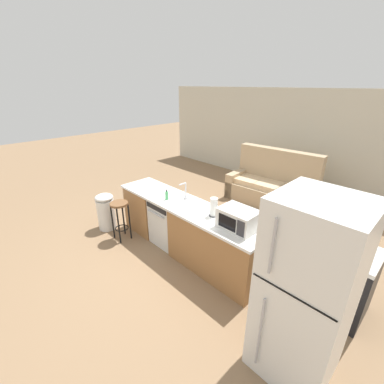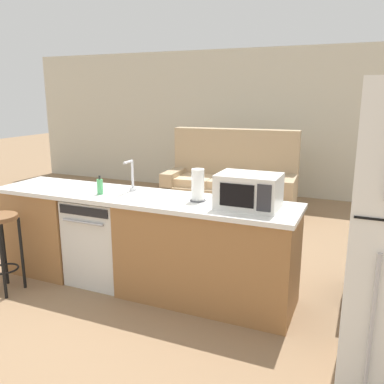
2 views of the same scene
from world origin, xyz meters
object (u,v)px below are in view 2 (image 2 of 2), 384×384
Objects in this scene: kettle at (381,198)px; couch at (232,186)px; bar_stool at (1,237)px; microwave at (249,191)px; soap_bottle at (100,186)px; dishwasher at (105,239)px; paper_towel_roll at (198,185)px.

kettle is 3.27m from couch.
couch is at bearing 72.71° from bar_stool.
couch is at bearing 129.90° from kettle.
microwave is 2.84× the size of soap_bottle.
microwave is (1.44, -0.00, 0.62)m from dishwasher.
dishwasher is 4.10× the size of kettle.
kettle is at bearing -50.10° from couch.
microwave is 0.68× the size of bar_stool.
dishwasher is 1.68× the size of microwave.
bar_stool is 3.65m from couch.
couch is at bearing 83.85° from soap_bottle.
microwave is 1.39m from soap_bottle.
microwave is at bearing 15.36° from bar_stool.
dishwasher is 0.93m from bar_stool.
bar_stool is at bearing -164.64° from microwave.
dishwasher is at bearing -170.15° from kettle.
soap_bottle is at bearing -176.01° from microwave.
paper_towel_roll is (0.98, 0.03, 0.62)m from dishwasher.
microwave is at bearing -4.35° from paper_towel_roll.
bar_stool is at bearing -162.11° from kettle.
kettle is 0.28× the size of bar_stool.
microwave is 1.08m from kettle.
paper_towel_roll reaches higher than kettle.
couch is (-0.60, 2.85, -0.64)m from paper_towel_roll.
bar_stool is 0.36× the size of couch.
paper_towel_roll is at bearing -78.05° from couch.
kettle is at bearing 12.34° from soap_bottle.
paper_towel_roll is 0.14× the size of couch.
paper_towel_roll is 1.38× the size of kettle.
kettle is 3.33m from bar_stool.
couch is (0.32, 2.98, -0.58)m from soap_bottle.
microwave is 0.46m from paper_towel_roll.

